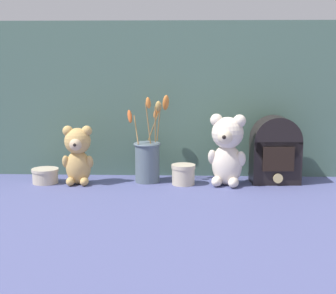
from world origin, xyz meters
TOP-DOWN VIEW (x-y plane):
  - ground_plane at (0.00, 0.00)m, footprint 4.00×4.00m
  - backdrop_wall at (0.00, 0.17)m, footprint 1.48×0.02m
  - teddy_bear_large at (0.22, 0.01)m, footprint 0.15×0.13m
  - teddy_bear_medium at (-0.33, 0.01)m, footprint 0.12×0.11m
  - flower_vase at (-0.08, 0.05)m, footprint 0.16×0.13m
  - vintage_radio at (0.40, 0.06)m, footprint 0.18×0.12m
  - decorative_tin_tall at (-0.46, 0.02)m, footprint 0.10×0.10m
  - decorative_tin_short at (0.06, 0.01)m, footprint 0.09×0.09m

SIDE VIEW (x-z plane):
  - ground_plane at x=0.00m, z-range 0.00..0.00m
  - decorative_tin_tall at x=-0.46m, z-range 0.00..0.06m
  - decorative_tin_short at x=0.06m, z-range 0.00..0.08m
  - flower_vase at x=-0.08m, z-range -0.07..0.26m
  - teddy_bear_medium at x=-0.33m, z-range 0.00..0.22m
  - vintage_radio at x=0.40m, z-range 0.00..0.25m
  - teddy_bear_large at x=0.22m, z-range 0.01..0.27m
  - backdrop_wall at x=0.00m, z-range 0.00..0.61m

